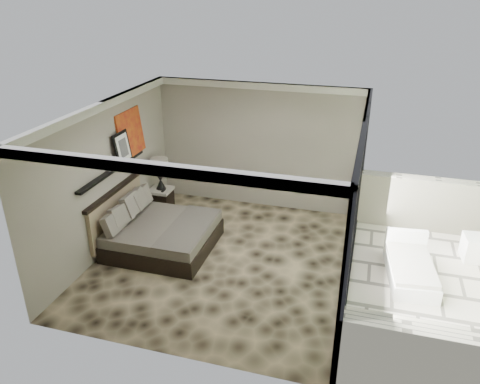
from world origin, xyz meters
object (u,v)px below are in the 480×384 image
(bed, at_px, (158,232))
(lounger, at_px, (410,268))
(table_lamp, at_px, (160,170))
(nightstand, at_px, (162,200))
(ottoman, at_px, (476,248))

(bed, height_order, lounger, bed)
(bed, xyz_separation_m, table_lamp, (-0.61, 1.50, 0.65))
(nightstand, relative_size, table_lamp, 0.68)
(bed, bearing_deg, lounger, 3.65)
(table_lamp, relative_size, ottoman, 1.52)
(table_lamp, bearing_deg, nightstand, -117.79)
(bed, xyz_separation_m, lounger, (4.62, 0.30, -0.14))
(table_lamp, relative_size, lounger, 0.45)
(nightstand, distance_m, lounger, 5.37)
(table_lamp, bearing_deg, ottoman, -2.42)
(lounger, bearing_deg, bed, 176.88)
(nightstand, relative_size, lounger, 0.31)
(bed, distance_m, ottoman, 5.93)
(nightstand, xyz_separation_m, lounger, (5.24, -1.19, -0.06))
(bed, relative_size, table_lamp, 2.74)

